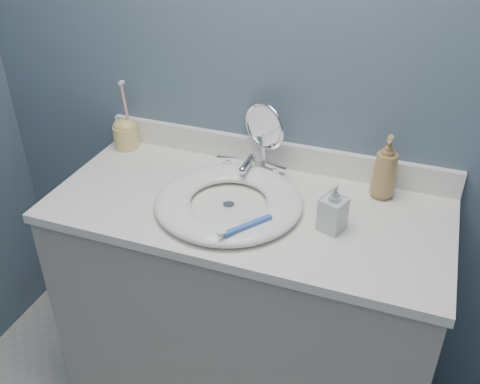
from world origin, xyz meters
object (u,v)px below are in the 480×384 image
at_px(makeup_mirror, 264,134).
at_px(soap_bottle_amber, 386,167).
at_px(toothbrush_holder, 125,133).
at_px(soap_bottle_clear, 333,207).

height_order(makeup_mirror, soap_bottle_amber, makeup_mirror).
distance_m(makeup_mirror, toothbrush_holder, 0.52).
xyz_separation_m(makeup_mirror, soap_bottle_clear, (0.29, -0.26, -0.06)).
bearing_deg(soap_bottle_amber, makeup_mirror, 176.90).
bearing_deg(toothbrush_holder, soap_bottle_clear, -16.37).
xyz_separation_m(soap_bottle_clear, toothbrush_holder, (-0.81, 0.24, -0.02)).
height_order(soap_bottle_amber, soap_bottle_clear, soap_bottle_amber).
height_order(makeup_mirror, toothbrush_holder, toothbrush_holder).
height_order(soap_bottle_clear, toothbrush_holder, toothbrush_holder).
distance_m(soap_bottle_clear, toothbrush_holder, 0.84).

